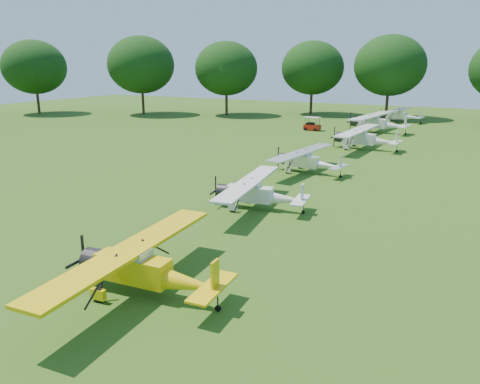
# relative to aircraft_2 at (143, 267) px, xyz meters

# --- Properties ---
(ground) EXTENTS (160.00, 160.00, 0.00)m
(ground) POSITION_rel_aircraft_2_xyz_m (-1.65, 8.42, -1.16)
(ground) COLOR #2F4C13
(ground) RESTS_ON ground
(tree_belt) EXTENTS (137.36, 130.27, 14.52)m
(tree_belt) POSITION_rel_aircraft_2_xyz_m (1.93, 8.58, 6.86)
(tree_belt) COLOR #322313
(tree_belt) RESTS_ON ground
(aircraft_2) EXTENTS (6.35, 10.13, 1.99)m
(aircraft_2) POSITION_rel_aircraft_2_xyz_m (0.00, 0.00, 0.00)
(aircraft_2) COLOR #DEBB09
(aircraft_2) RESTS_ON ground
(aircraft_3) EXTENTS (5.90, 9.36, 1.84)m
(aircraft_3) POSITION_rel_aircraft_2_xyz_m (-0.98, 11.82, -0.09)
(aircraft_3) COLOR silver
(aircraft_3) RESTS_ON ground
(aircraft_4) EXTENTS (5.92, 9.41, 1.85)m
(aircraft_4) POSITION_rel_aircraft_2_xyz_m (-1.60, 22.41, -0.08)
(aircraft_4) COLOR white
(aircraft_4) RESTS_ON ground
(aircraft_5) EXTENTS (6.87, 10.93, 2.15)m
(aircraft_5) POSITION_rel_aircraft_2_xyz_m (-0.16, 35.17, 0.09)
(aircraft_5) COLOR silver
(aircraft_5) RESTS_ON ground
(aircraft_6) EXTENTS (7.57, 12.04, 2.36)m
(aircraft_6) POSITION_rel_aircraft_2_xyz_m (-1.61, 47.78, 0.22)
(aircraft_6) COLOR silver
(aircraft_6) RESTS_ON ground
(aircraft_7) EXTENTS (6.36, 10.06, 1.98)m
(aircraft_7) POSITION_rel_aircraft_2_xyz_m (-0.86, 60.32, -0.01)
(aircraft_7) COLOR white
(aircraft_7) RESTS_ON ground
(golf_cart) EXTENTS (2.17, 1.48, 1.74)m
(golf_cart) POSITION_rel_aircraft_2_xyz_m (-9.50, 45.97, -0.58)
(golf_cart) COLOR #A0180B
(golf_cart) RESTS_ON ground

